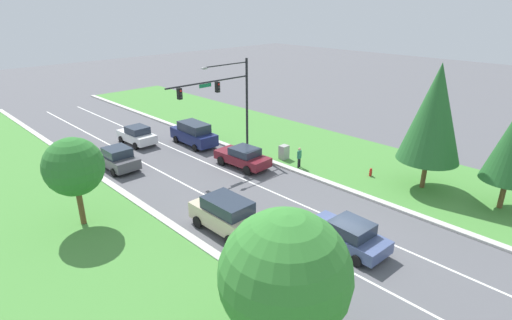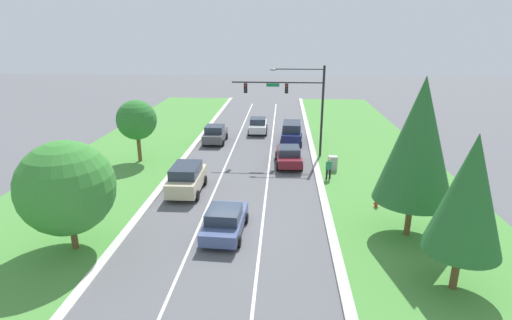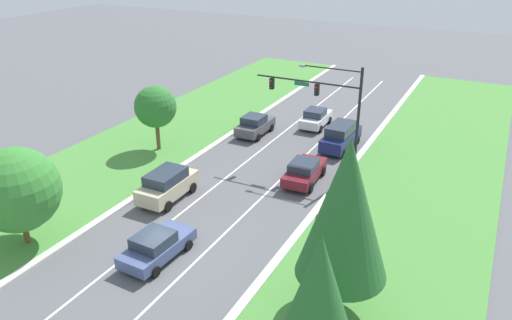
{
  "view_description": "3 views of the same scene",
  "coord_description": "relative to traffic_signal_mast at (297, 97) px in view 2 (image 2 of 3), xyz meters",
  "views": [
    {
      "loc": [
        -16.11,
        -9.77,
        12.05
      ],
      "look_at": [
        1.64,
        8.48,
        1.98
      ],
      "focal_mm": 28.0,
      "sensor_mm": 36.0,
      "label": 1
    },
    {
      "loc": [
        2.84,
        -19.73,
        10.67
      ],
      "look_at": [
        0.91,
        8.61,
        1.41
      ],
      "focal_mm": 28.0,
      "sensor_mm": 36.0,
      "label": 2
    },
    {
      "loc": [
        14.6,
        -17.66,
        15.85
      ],
      "look_at": [
        0.29,
        10.43,
        1.57
      ],
      "focal_mm": 35.0,
      "sensor_mm": 36.0,
      "label": 3
    }
  ],
  "objects": [
    {
      "name": "ground_plane",
      "position": [
        -3.98,
        -14.25,
        -5.27
      ],
      "size": [
        160.0,
        160.0,
        0.0
      ],
      "primitive_type": "plane",
      "color": "#5B5B60"
    },
    {
      "name": "grass_verge_left",
      "position": [
        -14.88,
        -14.25,
        -5.23
      ],
      "size": [
        10.0,
        90.0,
        0.08
      ],
      "color": "#4C8E3D",
      "rests_on": "ground_plane"
    },
    {
      "name": "conifer_near_right_tree",
      "position": [
        5.73,
        -14.07,
        0.1
      ],
      "size": [
        4.05,
        4.05,
        8.62
      ],
      "color": "brown",
      "rests_on": "ground_plane"
    },
    {
      "name": "pedestrian",
      "position": [
        2.35,
        -5.76,
        -4.33
      ],
      "size": [
        0.43,
        0.33,
        1.69
      ],
      "rotation": [
        0.0,
        0.0,
        3.48
      ],
      "color": "black",
      "rests_on": "ground_plane"
    },
    {
      "name": "oak_far_left_tree",
      "position": [
        -13.15,
        -2.49,
        -1.65
      ],
      "size": [
        3.29,
        3.29,
        5.28
      ],
      "color": "brown",
      "rests_on": "ground_plane"
    },
    {
      "name": "oak_near_left_tree",
      "position": [
        -11.55,
        -16.67,
        -1.89
      ],
      "size": [
        4.66,
        4.66,
        5.72
      ],
      "color": "brown",
      "rests_on": "ground_plane"
    },
    {
      "name": "conifer_far_right_tree",
      "position": [
        6.34,
        -18.78,
        -0.82
      ],
      "size": [
        3.14,
        3.14,
        6.98
      ],
      "color": "brown",
      "rests_on": "ground_plane"
    },
    {
      "name": "burgundy_sedan",
      "position": [
        -0.58,
        -2.49,
        -4.44
      ],
      "size": [
        2.28,
        4.69,
        1.61
      ],
      "rotation": [
        0.0,
        0.0,
        0.05
      ],
      "color": "maroon",
      "rests_on": "ground_plane"
    },
    {
      "name": "curb_strip_left",
      "position": [
        -9.63,
        -14.25,
        -5.19
      ],
      "size": [
        0.5,
        90.0,
        0.15
      ],
      "color": "beige",
      "rests_on": "ground_plane"
    },
    {
      "name": "grass_verge_right",
      "position": [
        6.92,
        -14.25,
        -5.23
      ],
      "size": [
        10.0,
        90.0,
        0.08
      ],
      "color": "#4C8E3D",
      "rests_on": "ground_plane"
    },
    {
      "name": "champagne_suv",
      "position": [
        -7.61,
        -8.85,
        -4.23
      ],
      "size": [
        2.18,
        4.54,
        2.0
      ],
      "rotation": [
        0.0,
        0.0,
        0.01
      ],
      "color": "beige",
      "rests_on": "ground_plane"
    },
    {
      "name": "curb_strip_right",
      "position": [
        1.67,
        -14.25,
        -5.19
      ],
      "size": [
        0.5,
        90.0,
        0.15
      ],
      "color": "beige",
      "rests_on": "ground_plane"
    },
    {
      "name": "slate_blue_sedan",
      "position": [
        -4.17,
        -14.52,
        -4.49
      ],
      "size": [
        2.31,
        4.49,
        1.57
      ],
      "rotation": [
        0.0,
        0.0,
        -0.05
      ],
      "color": "#475684",
      "rests_on": "ground_plane"
    },
    {
      "name": "traffic_signal_mast",
      "position": [
        0.0,
        0.0,
        0.0
      ],
      "size": [
        7.82,
        0.41,
        7.9
      ],
      "color": "black",
      "rests_on": "ground_plane"
    },
    {
      "name": "lane_stripe_inner_left",
      "position": [
        -5.78,
        -14.25,
        -5.27
      ],
      "size": [
        0.14,
        81.0,
        0.01
      ],
      "color": "white",
      "rests_on": "ground_plane"
    },
    {
      "name": "navy_suv",
      "position": [
        -0.23,
        4.44,
        -4.21
      ],
      "size": [
        2.2,
        5.07,
        2.08
      ],
      "rotation": [
        0.0,
        0.0,
        -0.04
      ],
      "color": "navy",
      "rests_on": "ground_plane"
    },
    {
      "name": "lane_stripe_inner_right",
      "position": [
        -2.18,
        -14.25,
        -5.27
      ],
      "size": [
        0.14,
        81.0,
        0.01
      ],
      "color": "white",
      "rests_on": "ground_plane"
    },
    {
      "name": "white_sedan",
      "position": [
        -3.8,
        8.25,
        -4.43
      ],
      "size": [
        2.08,
        4.2,
        1.68
      ],
      "rotation": [
        0.0,
        0.0,
        0.02
      ],
      "color": "white",
      "rests_on": "ground_plane"
    },
    {
      "name": "utility_cabinet",
      "position": [
        2.88,
        -3.69,
        -4.66
      ],
      "size": [
        0.7,
        0.6,
        1.21
      ],
      "color": "#9E9E99",
      "rests_on": "ground_plane"
    },
    {
      "name": "graphite_sedan",
      "position": [
        -7.8,
        4.03,
        -4.41
      ],
      "size": [
        2.13,
        4.24,
        1.75
      ],
      "rotation": [
        0.0,
        0.0,
        0.0
      ],
      "color": "#4C4C51",
      "rests_on": "ground_plane"
    },
    {
      "name": "fire_hydrant",
      "position": [
        4.84,
        -10.55,
        -4.93
      ],
      "size": [
        0.34,
        0.2,
        0.7
      ],
      "color": "red",
      "rests_on": "ground_plane"
    }
  ]
}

